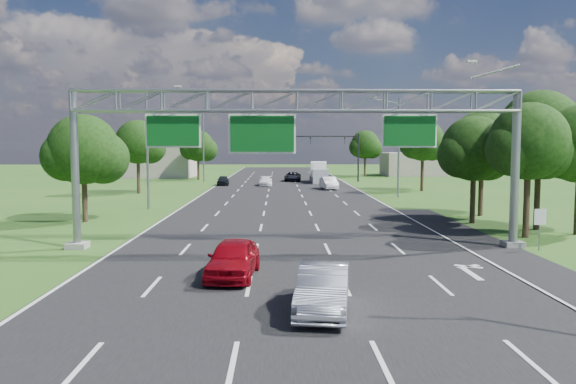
{
  "coord_description": "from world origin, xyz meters",
  "views": [
    {
      "loc": [
        -0.7,
        -16.6,
        5.25
      ],
      "look_at": [
        -0.18,
        12.62,
        2.83
      ],
      "focal_mm": 35.0,
      "sensor_mm": 36.0,
      "label": 1
    }
  ],
  "objects_px": {
    "sign_gantry": "(298,113)",
    "regulatory_sign": "(540,221)",
    "silver_sedan": "(323,289)",
    "traffic_signal": "(334,146)",
    "red_coupe": "(233,258)",
    "box_truck": "(319,173)"
  },
  "relations": [
    {
      "from": "regulatory_sign",
      "to": "silver_sedan",
      "type": "xyz_separation_m",
      "value": [
        -11.68,
        -10.2,
        -0.77
      ]
    },
    {
      "from": "sign_gantry",
      "to": "traffic_signal",
      "type": "distance_m",
      "value": 53.51
    },
    {
      "from": "sign_gantry",
      "to": "silver_sedan",
      "type": "bearing_deg",
      "value": -88.01
    },
    {
      "from": "sign_gantry",
      "to": "box_truck",
      "type": "height_order",
      "value": "sign_gantry"
    },
    {
      "from": "silver_sedan",
      "to": "box_truck",
      "type": "bearing_deg",
      "value": 93.74
    },
    {
      "from": "sign_gantry",
      "to": "traffic_signal",
      "type": "height_order",
      "value": "sign_gantry"
    },
    {
      "from": "regulatory_sign",
      "to": "box_truck",
      "type": "height_order",
      "value": "box_truck"
    },
    {
      "from": "red_coupe",
      "to": "sign_gantry",
      "type": "bearing_deg",
      "value": 71.3
    },
    {
      "from": "red_coupe",
      "to": "box_truck",
      "type": "bearing_deg",
      "value": 87.25
    },
    {
      "from": "traffic_signal",
      "to": "silver_sedan",
      "type": "bearing_deg",
      "value": -96.01
    },
    {
      "from": "box_truck",
      "to": "silver_sedan",
      "type": "bearing_deg",
      "value": -89.53
    },
    {
      "from": "red_coupe",
      "to": "traffic_signal",
      "type": "bearing_deg",
      "value": 85.27
    },
    {
      "from": "sign_gantry",
      "to": "regulatory_sign",
      "type": "height_order",
      "value": "sign_gantry"
    },
    {
      "from": "regulatory_sign",
      "to": "traffic_signal",
      "type": "distance_m",
      "value": 54.37
    },
    {
      "from": "sign_gantry",
      "to": "box_truck",
      "type": "bearing_deg",
      "value": 84.63
    },
    {
      "from": "silver_sedan",
      "to": "box_truck",
      "type": "height_order",
      "value": "box_truck"
    },
    {
      "from": "traffic_signal",
      "to": "box_truck",
      "type": "xyz_separation_m",
      "value": [
        -2.31,
        -1.51,
        -3.77
      ]
    },
    {
      "from": "sign_gantry",
      "to": "red_coupe",
      "type": "height_order",
      "value": "sign_gantry"
    },
    {
      "from": "sign_gantry",
      "to": "regulatory_sign",
      "type": "xyz_separation_m",
      "value": [
        12.07,
        -1.02,
        -5.38
      ]
    },
    {
      "from": "traffic_signal",
      "to": "sign_gantry",
      "type": "bearing_deg",
      "value": -97.68
    },
    {
      "from": "sign_gantry",
      "to": "red_coupe",
      "type": "distance_m",
      "value": 9.38
    },
    {
      "from": "regulatory_sign",
      "to": "silver_sedan",
      "type": "relative_size",
      "value": 0.47
    }
  ]
}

